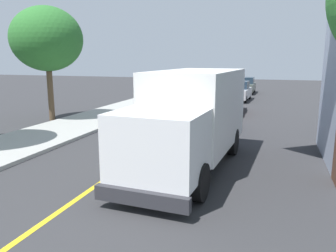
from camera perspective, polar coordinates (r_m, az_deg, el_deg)
The scene contains 7 objects.
centre_line_yellow at distance 12.03m, azimuth -6.36°, elevation -6.02°, with size 0.16×56.00×0.01m, color gold.
box_truck at distance 11.03m, azimuth 3.98°, elevation 1.84°, with size 2.80×7.30×3.20m.
parked_car_near at distance 16.88m, azimuth 7.83°, elevation 1.77°, with size 2.00×4.48×1.67m.
parked_car_mid at distance 22.92m, azimuth 10.20°, elevation 4.24°, with size 1.99×4.47×1.67m.
parked_car_far at distance 29.72m, azimuth 11.92°, elevation 5.79°, with size 1.97×4.47×1.67m.
parked_car_furthest at distance 36.11m, azimuth 13.07°, elevation 6.71°, with size 1.86×4.42×1.67m.
street_tree_down_block at distance 20.62m, azimuth -19.94°, elevation 13.73°, with size 4.00×4.00×6.47m.
Camera 1 is at (4.78, -0.43, 3.61)m, focal length 35.78 mm.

